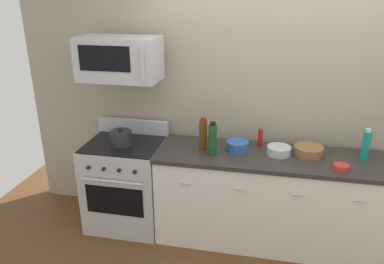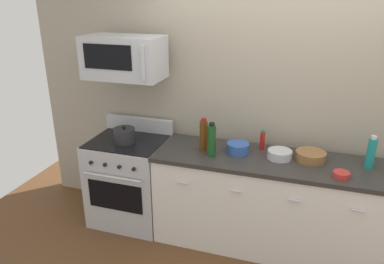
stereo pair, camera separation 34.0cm
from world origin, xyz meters
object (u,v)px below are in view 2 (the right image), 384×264
Objects in this scene: bottle_wine_green at (212,140)px; bowl_wooden_salad at (311,156)px; bottle_hot_sauce_red at (262,140)px; bowl_steel_prep at (280,154)px; microwave at (124,57)px; bowl_blue_mixing at (238,148)px; range_oven at (130,180)px; bottle_wine_amber at (203,135)px; stockpot at (124,135)px; bottle_sparkling_teal at (371,153)px; bowl_red_small at (341,174)px.

bowl_wooden_salad is (0.87, 0.18, -0.11)m from bottle_wine_green.
bottle_hot_sauce_red is 0.52m from bottle_wine_green.
bottle_hot_sauce_red is at bearing 138.75° from bowl_steel_prep.
microwave is 3.94× the size of bottle_hot_sauce_red.
bottle_wine_green is 1.47× the size of bowl_steel_prep.
range_oven is at bearing -177.66° from bowl_blue_mixing.
stockpot is (-0.80, -0.05, -0.08)m from bottle_wine_amber.
microwave is at bearing -173.66° from bottle_hot_sauce_red.
bottle_sparkling_teal is 0.37m from bowl_red_small.
bowl_steel_prep is 0.83× the size of bowl_wooden_salad.
bowl_steel_prep is (1.51, -0.01, -0.79)m from microwave.
bottle_wine_amber is 1.22× the size of bowl_wooden_salad.
bottle_sparkling_teal is at bearing 1.74° from bowl_blue_mixing.
bowl_steel_prep is at bearing 3.28° from bottle_wine_amber.
bowl_blue_mixing is (1.12, 0.05, 0.50)m from range_oven.
bottle_wine_green is (0.91, -0.14, -0.68)m from microwave.
microwave reaches higher than bowl_red_small.
bowl_blue_mixing is 1.13m from stockpot.
bottle_sparkling_teal reaches higher than range_oven.
bowl_red_small is 0.62× the size of stockpot.
stockpot is (-1.78, -0.13, 0.03)m from bowl_wooden_salad.
stockpot is at bearing -176.61° from bottle_sparkling_teal.
bottle_sparkling_teal is 0.75m from bowl_steel_prep.
bowl_wooden_salad is (0.65, 0.03, -0.01)m from bowl_blue_mixing.
bottle_sparkling_teal is at bearing 3.42° from bowl_steel_prep.
range_oven is 4.90× the size of bowl_steel_prep.
microwave is 2.55× the size of bottle_sparkling_teal.
microwave is at bearing 179.65° from bowl_steel_prep.
bottle_wine_green is at bearing -168.41° from bowl_wooden_salad.
microwave is 1.53m from bottle_hot_sauce_red.
bowl_wooden_salad is 1.78m from stockpot.
bowl_wooden_salad is (0.45, -0.11, -0.05)m from bottle_hot_sauce_red.
range_oven is 1.28m from microwave.
bottle_sparkling_teal reaches higher than bowl_red_small.
bottle_wine_green is at bearing -2.79° from stockpot.
bowl_red_small is at bearing -46.90° from bowl_wooden_salad.
bowl_blue_mixing is (0.32, 0.05, -0.10)m from bottle_wine_amber.
range_oven is 0.53m from stockpot.
bottle_sparkling_teal is at bearing 0.90° from microwave.
bottle_hot_sauce_red is 0.71× the size of bowl_wooden_salad.
bottle_wine_amber is 0.34m from bowl_blue_mixing.
bottle_sparkling_teal is at bearing 3.39° from stockpot.
bottle_hot_sauce_red is 1.35m from stockpot.
bowl_wooden_salad is at bearing 2.61° from range_oven.
bottle_wine_green reaches higher than bottle_sparkling_teal.
bowl_blue_mixing is at bearing 2.34° from range_oven.
bottle_sparkling_teal is 1.34× the size of bowl_steel_prep.
range_oven is 1.44× the size of microwave.
bowl_steel_prep is (0.18, -0.16, -0.05)m from bottle_hot_sauce_red.
bowl_blue_mixing is 0.79× the size of bowl_wooden_salad.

